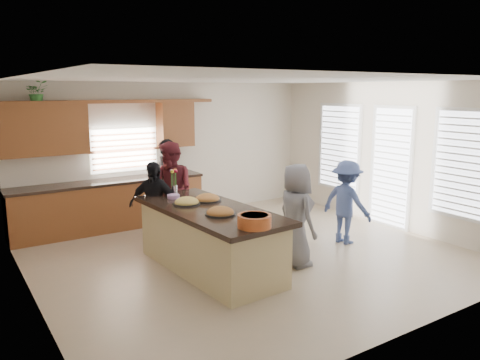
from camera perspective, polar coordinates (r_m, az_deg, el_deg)
floor at (r=7.71m, az=1.27°, el=-9.13°), size 6.50×6.50×0.00m
room_shell at (r=7.28m, az=1.34°, el=5.07°), size 6.52×6.02×2.81m
back_cabinetry at (r=9.26m, az=-15.99°, el=-0.29°), size 4.08×0.66×2.46m
right_wall_glazing at (r=9.45m, az=18.14°, el=2.46°), size 0.06×4.00×2.25m
island at (r=6.99m, az=-3.71°, el=-7.38°), size 1.31×2.76×0.95m
platter_front at (r=6.46m, az=-2.42°, el=-4.02°), size 0.43×0.43×0.17m
platter_mid at (r=7.28m, az=-3.98°, el=-2.34°), size 0.42×0.42×0.17m
platter_back at (r=7.09m, az=-6.51°, el=-2.74°), size 0.41×0.41×0.17m
salad_bowl at (r=5.87m, az=1.77°, el=-4.94°), size 0.43×0.43×0.16m
clear_cup at (r=6.28m, az=2.88°, el=-4.28°), size 0.09×0.09×0.09m
plate_stack at (r=7.51m, az=-8.11°, el=-2.00°), size 0.20×0.20×0.06m
flower_vase at (r=7.78m, az=-8.05°, el=-0.03°), size 0.14×0.14×0.42m
potted_plant at (r=8.93m, az=-23.52°, el=9.78°), size 0.38×0.33×0.41m
woman_left_back at (r=9.43m, az=-9.00°, el=-0.20°), size 0.49×0.67×1.69m
woman_left_mid at (r=8.45m, az=-8.28°, el=-1.28°), size 0.90×1.02×1.75m
woman_left_front at (r=7.84m, az=-10.45°, el=-3.20°), size 0.87×0.90×1.51m
woman_right_back at (r=8.32m, az=12.84°, el=-2.65°), size 0.69×1.02×1.46m
woman_right_front at (r=7.12m, az=6.84°, el=-4.28°), size 0.56×0.80×1.57m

